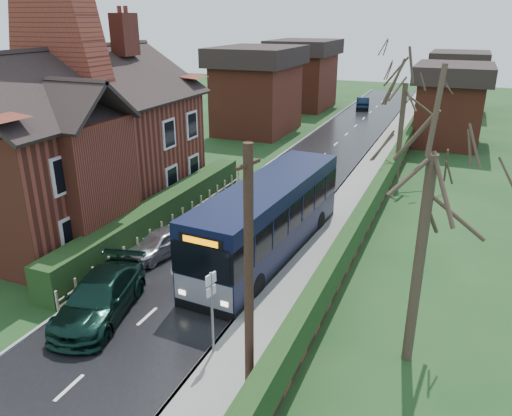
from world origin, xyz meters
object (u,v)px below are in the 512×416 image
at_px(telegraph_pole, 249,280).
at_px(brick_house, 71,137).
at_px(car_silver, 161,243).
at_px(car_green, 100,297).
at_px(bus_stop_sign, 212,302).
at_px(bus, 268,220).

bearing_deg(telegraph_pole, brick_house, 157.84).
relative_size(car_silver, car_green, 0.71).
bearing_deg(bus_stop_sign, brick_house, 158.70).
height_order(brick_house, telegraph_pole, brick_house).
relative_size(brick_house, bus_stop_sign, 4.91).
bearing_deg(car_green, telegraph_pole, -28.42).
relative_size(brick_house, telegraph_pole, 1.97).
xyz_separation_m(bus, car_green, (-3.80, -6.96, -0.96)).
distance_m(car_silver, telegraph_pole, 10.32).
relative_size(car_green, bus_stop_sign, 1.70).
distance_m(bus_stop_sign, telegraph_pole, 2.80).
bearing_deg(bus, car_green, -114.83).
distance_m(brick_house, telegraph_pole, 16.41).
relative_size(bus, car_silver, 3.16).
height_order(bus, bus_stop_sign, bus).
xyz_separation_m(brick_house, bus, (10.93, -0.33, -2.68)).
height_order(brick_house, bus, brick_house).
bearing_deg(brick_house, car_green, -45.62).
xyz_separation_m(car_green, bus_stop_sign, (4.80, -0.49, 1.23)).
height_order(brick_house, car_green, brick_house).
distance_m(bus, car_silver, 4.97).
xyz_separation_m(car_green, telegraph_pole, (6.58, -1.71, 3.01)).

